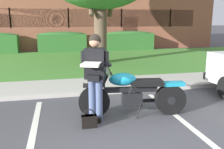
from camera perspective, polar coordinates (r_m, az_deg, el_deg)
ground_plane at (r=4.14m, az=1.97°, el=-15.71°), size 140.00×140.00×0.00m
curb_strip at (r=6.63m, az=-3.98°, el=-4.09°), size 60.00×0.20×0.12m
concrete_walk at (r=7.44m, az=-4.96°, el=-2.39°), size 60.00×1.50×0.08m
grass_lawn at (r=11.75m, az=-7.83°, el=3.06°), size 60.00×7.35×0.06m
stall_stripe_0 at (r=4.24m, az=-18.39°, el=-15.62°), size 0.14×4.40×0.01m
stall_stripe_1 at (r=4.82m, az=18.44°, el=-12.04°), size 0.14×4.40×0.01m
motorcycle at (r=5.12m, az=5.75°, el=-4.18°), size 2.24×0.82×1.26m
rider_person at (r=4.66m, az=-3.98°, el=0.74°), size 0.56×0.66×1.70m
handbag at (r=4.65m, az=-5.28°, el=-10.49°), size 0.28×0.13×0.36m
hedge_center_left at (r=15.37m, az=-11.44°, el=7.51°), size 2.86×0.90×1.24m
hedge_center_right at (r=16.02m, az=3.99°, el=7.93°), size 3.08×0.90×1.24m
brick_building at (r=20.65m, az=-10.66°, el=12.45°), size 20.35×9.56×3.92m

